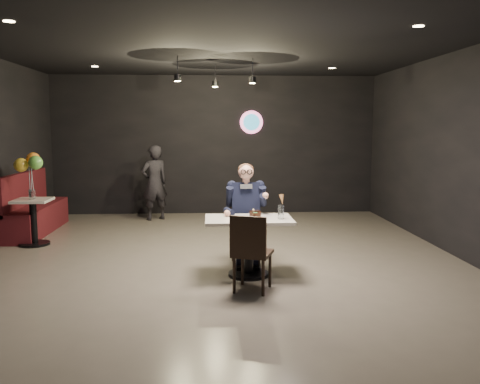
{
  "coord_description": "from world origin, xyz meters",
  "views": [
    {
      "loc": [
        -0.1,
        -6.64,
        1.89
      ],
      "look_at": [
        0.31,
        0.28,
        1.01
      ],
      "focal_mm": 38.0,
      "sensor_mm": 36.0,
      "label": 1
    }
  ],
  "objects": [
    {
      "name": "wall_sign",
      "position": [
        0.8,
        4.47,
        2.0
      ],
      "size": [
        0.5,
        0.06,
        0.5
      ],
      "primitive_type": null,
      "color": "pink",
      "rests_on": "floor"
    },
    {
      "name": "passerby",
      "position": [
        -1.24,
        3.75,
        0.76
      ],
      "size": [
        0.66,
        0.59,
        1.53
      ],
      "primitive_type": "imported",
      "rotation": [
        0.0,
        0.0,
        3.64
      ],
      "color": "black",
      "rests_on": "floor"
    },
    {
      "name": "floor",
      "position": [
        0.0,
        0.0,
        0.0
      ],
      "size": [
        9.0,
        9.0,
        0.0
      ],
      "primitive_type": "plane",
      "color": "slate",
      "rests_on": "ground"
    },
    {
      "name": "chair_near",
      "position": [
        0.38,
        -0.91,
        0.46
      ],
      "size": [
        0.55,
        0.58,
        0.92
      ],
      "primitive_type": "cube",
      "rotation": [
        0.0,
        0.0,
        -0.35
      ],
      "color": "black",
      "rests_on": "floor"
    },
    {
      "name": "cake_slice",
      "position": [
        0.46,
        -0.37,
        0.8
      ],
      "size": [
        0.14,
        0.13,
        0.08
      ],
      "primitive_type": "cube",
      "rotation": [
        0.0,
        0.0,
        0.35
      ],
      "color": "black",
      "rests_on": "dessert_plate"
    },
    {
      "name": "balloon_vase",
      "position": [
        -2.95,
        1.58,
        0.83
      ],
      "size": [
        0.11,
        0.11,
        0.16
      ],
      "primitive_type": "cylinder",
      "color": "silver",
      "rests_on": "side_table"
    },
    {
      "name": "side_table",
      "position": [
        -2.95,
        1.58,
        0.34
      ],
      "size": [
        0.55,
        0.55,
        0.69
      ],
      "primitive_type": "cube",
      "color": "white",
      "rests_on": "floor"
    },
    {
      "name": "sundae_glass",
      "position": [
        0.78,
        -0.39,
        0.84
      ],
      "size": [
        0.08,
        0.08,
        0.17
      ],
      "primitive_type": "cylinder",
      "color": "silver",
      "rests_on": "main_table"
    },
    {
      "name": "main_table",
      "position": [
        0.38,
        -0.32,
        0.38
      ],
      "size": [
        1.1,
        0.7,
        0.75
      ],
      "primitive_type": "cube",
      "color": "white",
      "rests_on": "floor"
    },
    {
      "name": "mint_leaf",
      "position": [
        0.45,
        -0.46,
        0.84
      ],
      "size": [
        0.06,
        0.04,
        0.01
      ],
      "primitive_type": "ellipsoid",
      "color": "#287B36",
      "rests_on": "cake_slice"
    },
    {
      "name": "pendant_lights",
      "position": [
        0.0,
        2.0,
        2.88
      ],
      "size": [
        1.4,
        1.2,
        0.36
      ],
      "primitive_type": "cube",
      "color": "black",
      "rests_on": "floor"
    },
    {
      "name": "booth_bench",
      "position": [
        -3.25,
        2.58,
        0.55
      ],
      "size": [
        0.55,
        2.18,
        1.09
      ],
      "primitive_type": "cube",
      "color": "#410E14",
      "rests_on": "floor"
    },
    {
      "name": "balloon_bunch",
      "position": [
        -2.95,
        1.58,
        1.23
      ],
      "size": [
        0.4,
        0.4,
        0.66
      ],
      "primitive_type": "cube",
      "color": "gold",
      "rests_on": "balloon_vase"
    },
    {
      "name": "seated_man",
      "position": [
        0.38,
        0.23,
        0.72
      ],
      "size": [
        0.6,
        0.8,
        1.44
      ],
      "primitive_type": "cube",
      "color": "black",
      "rests_on": "floor"
    },
    {
      "name": "chair_far",
      "position": [
        0.38,
        0.23,
        0.46
      ],
      "size": [
        0.42,
        0.46,
        0.92
      ],
      "primitive_type": "cube",
      "color": "black",
      "rests_on": "floor"
    },
    {
      "name": "wafer_cone",
      "position": [
        0.79,
        -0.39,
        0.99
      ],
      "size": [
        0.08,
        0.08,
        0.13
      ],
      "primitive_type": "cone",
      "rotation": [
        0.0,
        0.0,
        0.26
      ],
      "color": "#B5794A",
      "rests_on": "sundae_glass"
    },
    {
      "name": "dessert_plate",
      "position": [
        0.42,
        -0.39,
        0.76
      ],
      "size": [
        0.24,
        0.24,
        0.01
      ],
      "primitive_type": "cylinder",
      "color": "white",
      "rests_on": "main_table"
    }
  ]
}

